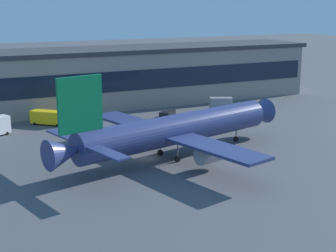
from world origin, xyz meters
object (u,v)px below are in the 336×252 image
(airliner, at_px, (174,130))
(fuel_truck, at_px, (49,117))
(stair_truck, at_px, (220,103))
(pushback_tractor, at_px, (167,114))

(airliner, distance_m, fuel_truck, 39.00)
(airliner, distance_m, stair_truck, 43.74)
(stair_truck, height_order, pushback_tractor, stair_truck)
(pushback_tractor, height_order, fuel_truck, fuel_truck)
(airliner, distance_m, pushback_tractor, 33.31)
(stair_truck, relative_size, fuel_truck, 0.80)
(stair_truck, bearing_deg, airliner, -133.38)
(pushback_tractor, distance_m, fuel_truck, 28.97)
(stair_truck, relative_size, pushback_tractor, 1.21)
(stair_truck, distance_m, fuel_truck, 45.14)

